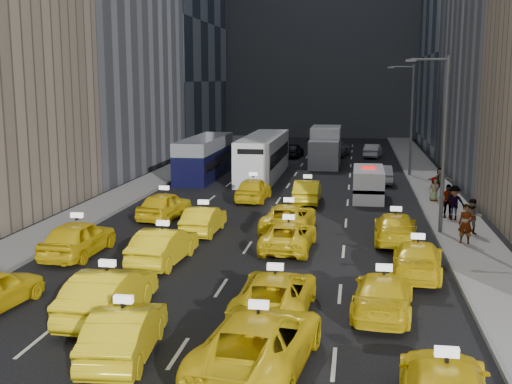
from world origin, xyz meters
TOP-DOWN VIEW (x-y plane):
  - ground at (0.00, 0.00)m, footprint 160.00×160.00m
  - sidewalk_west at (-10.50, 25.00)m, footprint 3.00×90.00m
  - sidewalk_east at (10.50, 25.00)m, footprint 3.00×90.00m
  - curb_west at (-9.05, 25.00)m, footprint 0.15×90.00m
  - curb_east at (9.05, 25.00)m, footprint 0.15×90.00m
  - streetlight_near at (9.18, 12.00)m, footprint 2.15×0.22m
  - streetlight_far at (9.18, 32.00)m, footprint 2.15×0.22m
  - taxi_1 at (-1.44, -4.43)m, footprint 2.01×4.67m
  - taxi_2 at (2.47, -4.66)m, footprint 3.40×6.19m
  - taxi_5 at (-3.06, -1.55)m, footprint 1.89×5.05m
  - taxi_6 at (2.39, -0.47)m, footprint 2.58×5.32m
  - taxi_7 at (5.99, 0.20)m, footprint 2.39×4.98m
  - taxi_8 at (-7.27, 5.39)m, footprint 2.09×4.92m
  - taxi_9 at (-3.15, 4.88)m, footprint 1.99×4.84m
  - taxi_10 at (1.95, 7.94)m, footprint 2.43×4.91m
  - taxi_11 at (7.50, 4.73)m, footprint 2.49×5.08m
  - taxi_12 at (-5.73, 13.53)m, footprint 2.41×4.79m
  - taxi_13 at (-2.72, 10.47)m, footprint 1.57×4.33m
  - taxi_14 at (1.57, 11.58)m, footprint 2.66×5.35m
  - taxi_15 at (6.94, 10.13)m, footprint 2.17×5.03m
  - taxi_16 at (-1.60, 19.59)m, footprint 1.99×4.65m
  - taxi_17 at (1.93, 19.56)m, footprint 1.59×4.53m
  - nypd_van at (5.80, 21.46)m, footprint 2.40×5.28m
  - double_decker at (-7.10, 29.11)m, footprint 2.60×10.97m
  - city_bus at (-2.47, 30.19)m, footprint 4.25×13.22m
  - box_truck at (2.15, 37.77)m, footprint 3.33×7.88m
  - misc_car_0 at (6.86, 28.17)m, footprint 1.65×4.38m
  - misc_car_1 at (-7.11, 38.74)m, footprint 2.96×5.64m
  - misc_car_2 at (2.98, 45.46)m, footprint 2.96×5.76m
  - misc_car_3 at (-1.37, 43.56)m, footprint 2.16×4.43m
  - misc_car_4 at (6.60, 44.59)m, footprint 2.03×4.39m
  - pedestrian_0 at (10.18, 9.84)m, footprint 0.77×0.60m
  - pedestrian_1 at (10.82, 11.70)m, footprint 0.94×0.61m
  - pedestrian_2 at (10.39, 15.11)m, footprint 1.34×0.83m
  - pedestrian_3 at (10.11, 15.62)m, footprint 1.16×0.59m
  - pedestrian_4 at (9.96, 20.72)m, footprint 0.84×0.63m
  - pedestrian_5 at (10.64, 23.43)m, footprint 1.67×0.53m

SIDE VIEW (x-z plane):
  - ground at x=0.00m, z-range 0.00..0.00m
  - sidewalk_west at x=-10.50m, z-range 0.00..0.15m
  - sidewalk_east at x=10.50m, z-range 0.00..0.15m
  - curb_west at x=-9.05m, z-range 0.00..0.18m
  - curb_east at x=9.05m, z-range 0.00..0.18m
  - taxi_10 at x=1.95m, z-range 0.00..1.34m
  - misc_car_4 at x=6.60m, z-range 0.00..1.39m
  - taxi_7 at x=5.99m, z-range 0.00..1.40m
  - taxi_13 at x=-2.72m, z-range 0.00..1.42m
  - taxi_11 at x=7.50m, z-range 0.00..1.42m
  - misc_car_0 at x=6.86m, z-range 0.00..1.43m
  - taxi_15 at x=6.94m, z-range 0.00..1.44m
  - taxi_14 at x=1.57m, z-range 0.00..1.46m
  - misc_car_3 at x=-1.37m, z-range 0.00..1.46m
  - taxi_6 at x=2.39m, z-range 0.00..1.46m
  - taxi_17 at x=1.93m, z-range 0.00..1.49m
  - taxi_1 at x=-1.44m, z-range 0.00..1.50m
  - misc_car_1 at x=-7.11m, z-range 0.00..1.51m
  - taxi_9 at x=-3.15m, z-range 0.00..1.56m
  - taxi_16 at x=-1.60m, z-range 0.00..1.57m
  - taxi_12 at x=-5.73m, z-range 0.00..1.57m
  - misc_car_2 at x=2.98m, z-range 0.00..1.60m
  - taxi_2 at x=2.47m, z-range 0.00..1.64m
  - taxi_5 at x=-3.06m, z-range 0.00..1.65m
  - taxi_8 at x=-7.27m, z-range 0.00..1.66m
  - pedestrian_4 at x=9.96m, z-range 0.15..1.69m
  - nypd_van at x=5.80m, z-range -0.11..2.10m
  - pedestrian_5 at x=10.64m, z-range 0.15..1.93m
  - pedestrian_1 at x=10.82m, z-range 0.15..1.97m
  - pedestrian_0 at x=10.18m, z-range 0.15..2.04m
  - pedestrian_3 at x=10.11m, z-range 0.15..2.06m
  - pedestrian_2 at x=10.39m, z-range 0.15..2.08m
  - double_decker at x=-7.10m, z-range -0.02..3.17m
  - city_bus at x=-2.47m, z-range -0.01..3.34m
  - box_truck at x=2.15m, z-range -0.02..3.49m
  - streetlight_near at x=9.18m, z-range 0.42..9.42m
  - streetlight_far at x=9.18m, z-range 0.42..9.42m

